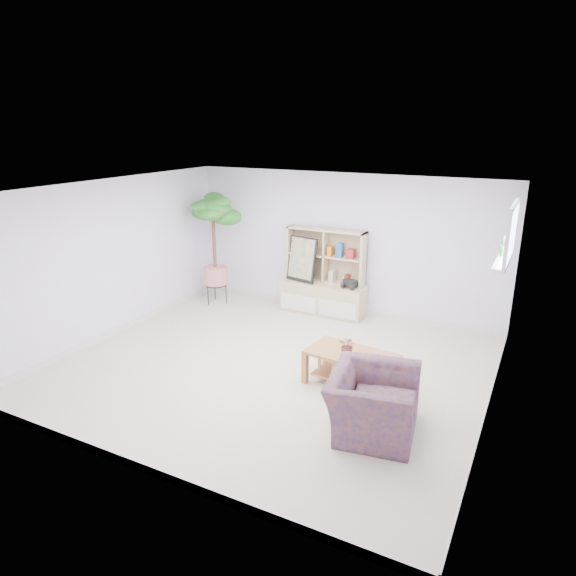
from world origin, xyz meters
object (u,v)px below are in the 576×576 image
at_px(storage_unit, 323,272).
at_px(coffee_table, 351,369).
at_px(armchair, 373,398).
at_px(floor_tree, 214,250).

xyz_separation_m(storage_unit, coffee_table, (1.36, -2.23, -0.51)).
xyz_separation_m(coffee_table, armchair, (0.55, -0.82, 0.16)).
bearing_deg(coffee_table, storage_unit, 128.55).
bearing_deg(floor_tree, coffee_table, -28.84).
distance_m(coffee_table, armchair, 1.00).
bearing_deg(storage_unit, armchair, -57.99).
bearing_deg(storage_unit, floor_tree, -168.37).
relative_size(storage_unit, armchair, 1.44).
distance_m(storage_unit, coffee_table, 2.66).
distance_m(floor_tree, armchair, 4.73).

